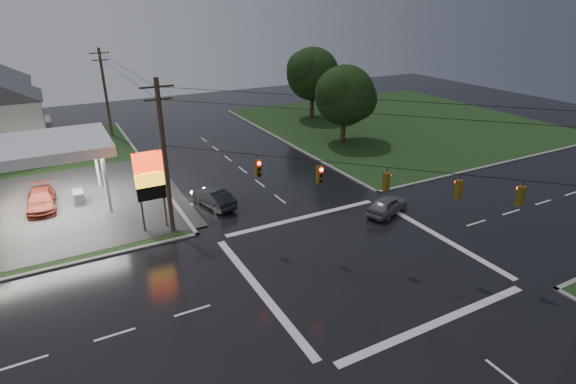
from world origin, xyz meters
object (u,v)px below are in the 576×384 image
utility_pole_nw (165,157)px  car_north (214,198)px  pylon_sign (150,178)px  tree_ne_far (314,74)px  car_crossing (387,205)px  car_pump (41,200)px  utility_pole_n (105,92)px  tree_ne_near (346,95)px

utility_pole_nw → car_north: bearing=33.8°
pylon_sign → tree_ne_far: tree_ne_far is taller
car_crossing → car_pump: bearing=38.3°
utility_pole_n → tree_ne_far: bearing=-8.5°
utility_pole_nw → car_crossing: bearing=-17.5°
pylon_sign → car_north: pylon_sign is taller
tree_ne_near → tree_ne_far: (3.01, 12.00, 0.62)m
utility_pole_n → tree_ne_far: utility_pole_n is taller
tree_ne_far → car_pump: bearing=-155.8°
car_pump → pylon_sign: bearing=-45.0°
car_north → tree_ne_far: bearing=-149.0°
utility_pole_n → car_north: bearing=-80.9°
tree_ne_near → tree_ne_far: tree_ne_far is taller
car_pump → utility_pole_nw: bearing=-44.7°
pylon_sign → tree_ne_far: 36.35m
car_north → utility_pole_n: bearing=-93.9°
car_north → car_pump: bearing=-39.3°
car_pump → tree_ne_far: bearing=26.5°
utility_pole_n → car_north: size_ratio=2.33×
tree_ne_far → car_pump: tree_ne_far is taller
tree_ne_near → tree_ne_far: size_ratio=0.92×
pylon_sign → car_pump: 11.16m
car_north → pylon_sign: bearing=6.0°
pylon_sign → car_crossing: size_ratio=1.42×
tree_ne_far → car_crossing: tree_ne_far is taller
utility_pole_n → car_crossing: bearing=-64.9°
tree_ne_near → car_pump: 32.43m
utility_pole_nw → car_crossing: utility_pole_nw is taller
pylon_sign → car_pump: size_ratio=1.16×
pylon_sign → car_north: (5.12, 1.75, -3.27)m
tree_ne_near → car_crossing: bearing=-114.6°
tree_ne_near → tree_ne_far: 12.39m
utility_pole_nw → tree_ne_near: 26.74m
utility_pole_nw → utility_pole_n: 28.50m
pylon_sign → tree_ne_far: (27.65, 23.49, 2.17)m
utility_pole_n → tree_ne_near: size_ratio=1.17×
pylon_sign → utility_pole_nw: 2.22m
tree_ne_far → car_north: tree_ne_far is taller
tree_ne_near → car_north: (-19.52, -9.74, -4.82)m
pylon_sign → car_crossing: pylon_sign is taller
car_crossing → car_north: bearing=34.7°
tree_ne_near → car_pump: bearing=-173.5°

